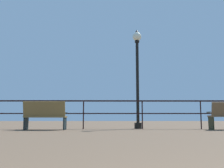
% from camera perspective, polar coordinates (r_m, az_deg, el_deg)
% --- Properties ---
extents(pier_railing, '(25.77, 0.05, 1.04)m').
position_cam_1_polar(pier_railing, '(9.65, 6.60, -5.14)').
color(pier_railing, black).
rests_on(pier_railing, ground_plane).
extents(bench_near_left, '(1.44, 0.64, 0.96)m').
position_cam_1_polar(bench_near_left, '(9.19, -14.43, -6.46)').
color(bench_near_left, brown).
rests_on(bench_near_left, ground_plane).
extents(lamppost_center, '(0.35, 0.35, 3.82)m').
position_cam_1_polar(lamppost_center, '(10.09, 5.55, 3.45)').
color(lamppost_center, black).
rests_on(lamppost_center, ground_plane).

